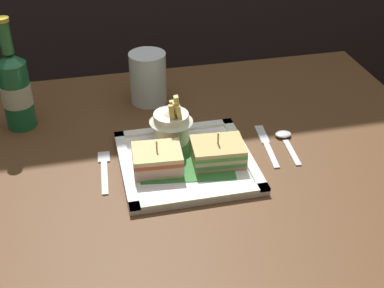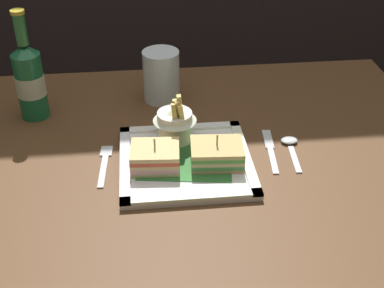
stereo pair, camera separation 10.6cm
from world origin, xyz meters
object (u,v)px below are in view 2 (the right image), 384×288
(dining_table, at_px, (198,203))
(fries_cup, at_px, (175,121))
(sandwich_half_right, at_px, (217,154))
(water_glass, at_px, (161,79))
(spoon, at_px, (291,145))
(beer_bottle, at_px, (30,79))
(knife, at_px, (270,149))
(fork, at_px, (104,163))
(square_plate, at_px, (186,162))
(sandwich_half_left, at_px, (155,157))

(dining_table, height_order, fries_cup, fries_cup)
(dining_table, bearing_deg, sandwich_half_right, -49.20)
(water_glass, height_order, spoon, water_glass)
(beer_bottle, height_order, knife, beer_bottle)
(dining_table, xyz_separation_m, knife, (0.15, 0.01, 0.12))
(spoon, bearing_deg, fries_cup, 170.97)
(spoon, bearing_deg, water_glass, 136.79)
(beer_bottle, bearing_deg, fork, -52.38)
(sandwich_half_right, relative_size, beer_bottle, 0.43)
(dining_table, distance_m, square_plate, 0.13)
(sandwich_half_right, xyz_separation_m, knife, (0.12, 0.05, -0.03))
(dining_table, bearing_deg, beer_bottle, 149.52)
(fork, xyz_separation_m, knife, (0.34, 0.01, 0.00))
(square_plate, distance_m, beer_bottle, 0.40)
(fork, height_order, knife, same)
(square_plate, xyz_separation_m, fork, (-0.16, 0.02, -0.00))
(square_plate, distance_m, sandwich_half_left, 0.07)
(dining_table, xyz_separation_m, sandwich_half_right, (0.03, -0.04, 0.15))
(water_glass, height_order, fork, water_glass)
(fork, distance_m, knife, 0.34)
(sandwich_half_right, xyz_separation_m, water_glass, (-0.09, 0.29, 0.02))
(square_plate, xyz_separation_m, water_glass, (-0.03, 0.28, 0.05))
(square_plate, xyz_separation_m, sandwich_half_right, (0.06, -0.01, 0.02))
(sandwich_half_right, height_order, spoon, sandwich_half_right)
(square_plate, relative_size, sandwich_half_left, 2.62)
(square_plate, relative_size, sandwich_half_right, 2.42)
(beer_bottle, height_order, fork, beer_bottle)
(water_glass, bearing_deg, spoon, -43.21)
(knife, bearing_deg, sandwich_half_left, -168.57)
(sandwich_half_right, bearing_deg, square_plate, 166.85)
(water_glass, distance_m, knife, 0.33)
(sandwich_half_right, xyz_separation_m, fries_cup, (-0.07, 0.09, 0.03))
(fries_cup, relative_size, knife, 0.71)
(sandwich_half_left, relative_size, fries_cup, 0.87)
(beer_bottle, bearing_deg, dining_table, -30.48)
(dining_table, relative_size, beer_bottle, 4.29)
(square_plate, relative_size, beer_bottle, 1.04)
(fries_cup, xyz_separation_m, fork, (-0.15, -0.06, -0.05))
(dining_table, distance_m, sandwich_half_right, 0.16)
(sandwich_half_right, bearing_deg, knife, 22.03)
(dining_table, xyz_separation_m, square_plate, (-0.03, -0.02, 0.13))
(dining_table, bearing_deg, sandwich_half_left, -157.41)
(sandwich_half_left, bearing_deg, knife, 11.43)
(fries_cup, relative_size, fork, 0.81)
(sandwich_half_left, height_order, fork, sandwich_half_left)
(sandwich_half_left, xyz_separation_m, sandwich_half_right, (0.12, 0.00, -0.00))
(square_plate, bearing_deg, fries_cup, 100.32)
(dining_table, relative_size, sandwich_half_left, 10.79)
(knife, bearing_deg, square_plate, -169.15)
(dining_table, height_order, sandwich_half_right, sandwich_half_right)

